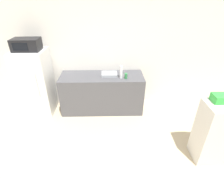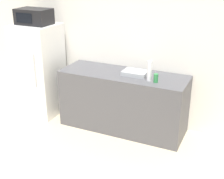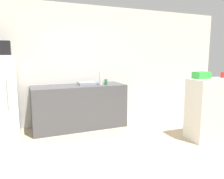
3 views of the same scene
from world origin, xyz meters
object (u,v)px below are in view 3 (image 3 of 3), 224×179
Objects in this scene: bottle_tall at (101,78)px; jar at (222,75)px; basket at (201,75)px; bottle_short at (106,82)px.

bottle_tall is 2.80× the size of jar.
jar is at bearing -4.88° from basket.
basket is (1.33, -1.28, 0.20)m from bottle_short.
bottle_short is 1.18× the size of jar.
bottle_short is at bearing 143.75° from jar.
bottle_short is 2.24m from jar.
basket is 0.47m from jar.
bottle_short is 0.44× the size of basket.
bottle_tall is 2.34m from jar.
jar is (1.80, -1.32, 0.20)m from bottle_short.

